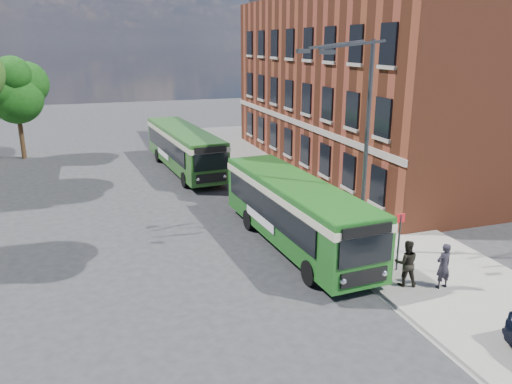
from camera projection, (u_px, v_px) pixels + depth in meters
name	position (u px, v px, depth m)	size (l,w,h in m)	color
ground	(233.00, 251.00, 22.10)	(120.00, 120.00, 0.00)	#28282B
pavement	(305.00, 188.00, 31.46)	(6.00, 48.00, 0.15)	gray
kerb_line	(259.00, 193.00, 30.56)	(0.12, 48.00, 0.01)	beige
brick_office	(375.00, 70.00, 35.23)	(12.10, 26.00, 14.20)	brown
street_lamp	(359.00, 147.00, 20.36)	(2.96, 2.38, 9.00)	#36383B
bus_stop_sign	(399.00, 238.00, 19.55)	(0.35, 0.08, 2.52)	#36383B
bus_front	(295.00, 207.00, 22.19)	(3.23, 11.29, 3.02)	#1B5B1A
bus_rear	(184.00, 145.00, 35.49)	(3.58, 12.60, 3.02)	#295E20
pedestrian_a	(443.00, 266.00, 18.28)	(0.64, 0.42, 1.75)	black
pedestrian_b	(406.00, 263.00, 18.46)	(0.87, 0.68, 1.79)	black
tree_right	(16.00, 90.00, 38.09)	(4.71, 4.48, 7.95)	#362113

